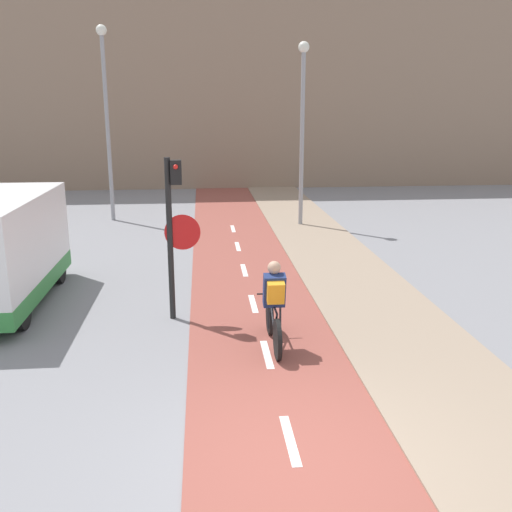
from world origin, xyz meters
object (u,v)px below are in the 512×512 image
object	(u,v)px
street_lamp_far	(106,104)
cyclist_near	(274,307)
traffic_light_pole	(174,221)
street_lamp_sidewalk	(302,114)

from	to	relation	value
street_lamp_far	cyclist_near	bearing A→B (deg)	-69.57
traffic_light_pole	street_lamp_far	size ratio (longest dim) A/B	0.47
street_lamp_sidewalk	traffic_light_pole	bearing A→B (deg)	-114.36
street_lamp_far	cyclist_near	size ratio (longest dim) A/B	3.79
traffic_light_pole	street_lamp_sidewalk	xyz separation A→B (m)	(3.88, 8.57, 1.81)
cyclist_near	traffic_light_pole	bearing A→B (deg)	137.39
street_lamp_far	street_lamp_sidewalk	size ratio (longest dim) A/B	1.10
traffic_light_pole	street_lamp_far	world-z (taller)	street_lamp_far
street_lamp_far	cyclist_near	world-z (taller)	street_lamp_far
traffic_light_pole	street_lamp_far	bearing A→B (deg)	104.76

